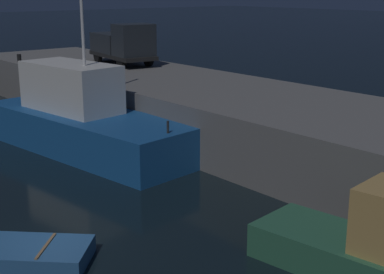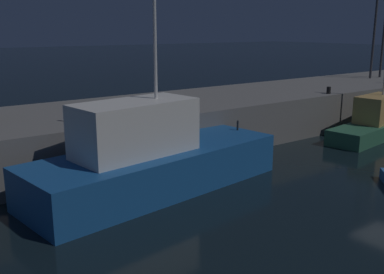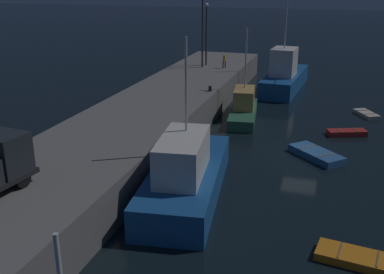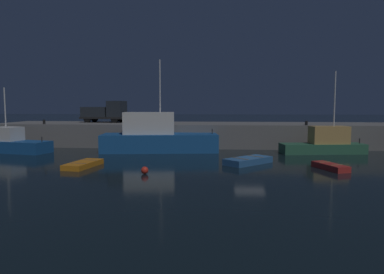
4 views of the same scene
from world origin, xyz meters
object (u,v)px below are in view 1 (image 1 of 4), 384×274
Objects in this scene: rowboat_blue_far at (14,253)px; bollard_west at (19,58)px; fishing_trawler_red at (83,121)px; utility_truck at (123,44)px.

bollard_west is at bearing 156.11° from rowboat_blue_far.
fishing_trawler_red is at bearing -11.52° from bollard_west.
utility_truck is (-7.80, 7.39, 2.50)m from fishing_trawler_red.
fishing_trawler_red is 23.70× the size of bollard_west.
rowboat_blue_far is 8.28× the size of bollard_west.
rowboat_blue_far is at bearing -39.06° from fishing_trawler_red.
fishing_trawler_red is 13.74m from bollard_west.
fishing_trawler_red is 2.86× the size of rowboat_blue_far.
bollard_west is (-22.08, 9.78, 2.60)m from rowboat_blue_far.
rowboat_blue_far is at bearing -23.89° from bollard_west.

